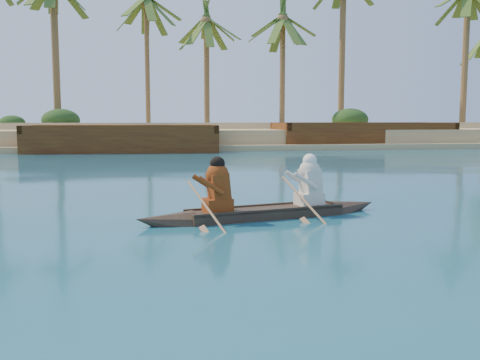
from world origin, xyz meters
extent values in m
plane|color=navy|center=(0.00, 0.00, 0.00)|extent=(160.00, 160.00, 0.00)
cube|color=tan|center=(0.00, 26.00, 0.12)|extent=(150.00, 8.00, 0.50)
cube|color=tan|center=(0.00, 48.00, 0.55)|extent=(150.00, 50.00, 1.50)
cube|color=brown|center=(-0.57, 22.84, 0.44)|extent=(11.88, 4.64, 1.46)
cube|color=brown|center=(16.11, 25.07, 0.47)|extent=(12.72, 4.63, 1.57)
camera|label=1|loc=(0.86, -11.19, 2.02)|focal=40.00mm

